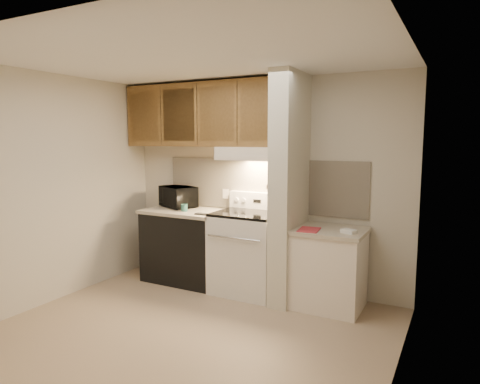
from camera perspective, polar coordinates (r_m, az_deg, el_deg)
The scene contains 50 objects.
floor at distance 4.27m, azimuth -6.30°, elevation -17.81°, with size 3.60×3.60×0.00m, color tan.
ceiling at distance 3.93m, azimuth -6.82°, elevation 17.39°, with size 3.60×3.60×0.00m, color white.
wall_back at distance 5.21m, azimuth 2.79°, elevation 1.11°, with size 3.60×0.02×2.50m, color beige.
wall_left at distance 5.14m, azimuth -23.38°, elevation 0.44°, with size 0.02×3.00×2.50m, color beige.
wall_right at distance 3.26m, azimuth 20.61°, elevation -2.96°, with size 0.02×3.00×2.50m, color beige.
backsplash at distance 5.20m, azimuth 2.73°, elevation 0.93°, with size 2.60×0.02×0.63m, color beige.
range_body at distance 5.05m, azimuth 1.06°, elevation -8.22°, with size 0.76×0.65×0.92m, color silver.
oven_window at distance 4.77m, azimuth -0.67°, elevation -8.65°, with size 0.50×0.01×0.30m, color black.
oven_handle at distance 4.68m, azimuth -0.90°, elevation -6.17°, with size 0.02×0.02×0.65m, color silver.
cooktop at distance 4.94m, azimuth 1.07°, elevation -2.90°, with size 0.74×0.64×0.03m, color black.
range_backguard at distance 5.18m, azimuth 2.49°, elevation -1.16°, with size 0.76×0.08×0.20m, color silver.
range_display at distance 5.14m, azimuth 2.29°, elevation -1.22°, with size 0.10×0.01×0.04m, color black.
range_knob_left_outer at distance 5.26m, azimuth -0.47°, elevation -1.02°, with size 0.05×0.05×0.02m, color silver.
range_knob_left_inner at distance 5.22m, azimuth 0.49°, elevation -1.09°, with size 0.05×0.05×0.02m, color silver.
range_knob_right_inner at distance 5.06m, azimuth 4.12°, elevation -1.36°, with size 0.05×0.05×0.02m, color silver.
range_knob_right_outer at distance 5.02m, azimuth 5.16°, elevation -1.43°, with size 0.05×0.05×0.02m, color silver.
dishwasher_front at distance 5.50m, azimuth -7.18°, elevation -7.25°, with size 1.00×0.63×0.87m, color black.
left_countertop at distance 5.41m, azimuth -7.25°, elevation -2.57°, with size 1.04×0.67×0.04m, color #B9AD95.
spoon_rest at distance 5.02m, azimuth -4.82°, elevation -2.98°, with size 0.22×0.07×0.02m, color black.
teal_jar at distance 5.29m, azimuth -7.44°, elevation -2.09°, with size 0.08×0.08×0.09m, color #2A6058.
outlet at distance 5.42m, azimuth -1.94°, elevation -0.25°, with size 0.08×0.01×0.12m, color silver.
microwave at distance 5.62m, azimuth -8.30°, elevation -0.63°, with size 0.49×0.33×0.27m, color black.
partition_pillar at distance 4.69m, azimuth 6.63°, elevation 0.40°, with size 0.22×0.70×2.50m, color beige.
pillar_trim at distance 4.73m, azimuth 5.33°, elevation 1.08°, with size 0.01×0.70×0.04m, color brown.
knife_strip at distance 4.68m, azimuth 5.03°, elevation 1.27°, with size 0.02×0.42×0.04m, color black.
knife_blade_a at distance 4.56m, azimuth 4.14°, elevation -0.15°, with size 0.01×0.04×0.16m, color silver.
knife_handle_a at distance 4.52m, azimuth 4.06°, elevation 1.71°, with size 0.02×0.02×0.10m, color black.
knife_blade_b at distance 4.63m, azimuth 4.52°, elevation -0.16°, with size 0.01×0.04×0.18m, color silver.
knife_handle_b at distance 4.60m, azimuth 4.49°, elevation 1.80°, with size 0.02×0.02×0.10m, color black.
knife_blade_c at distance 4.70m, azimuth 4.89°, elevation -0.18°, with size 0.01×0.04×0.20m, color silver.
knife_handle_c at distance 4.68m, azimuth 4.88°, elevation 1.88°, with size 0.02×0.02×0.10m, color black.
knife_blade_d at distance 4.77m, azimuth 5.25°, elevation 0.16°, with size 0.01×0.04×0.16m, color silver.
knife_handle_d at distance 4.76m, azimuth 5.31°, elevation 1.97°, with size 0.02×0.02×0.10m, color black.
knife_blade_e at distance 4.85m, azimuth 5.63°, elevation 0.15°, with size 0.01×0.04×0.18m, color silver.
knife_handle_e at distance 4.82m, azimuth 5.59°, elevation 2.02°, with size 0.02×0.02×0.10m, color black.
oven_mitt at distance 4.90m, azimuth 5.91°, elevation 0.34°, with size 0.03×0.09×0.22m, color slate.
right_cab_base at distance 4.72m, azimuth 11.78°, elevation -10.16°, with size 0.70×0.60×0.81m, color silver.
right_countertop at distance 4.61m, azimuth 11.91°, elevation -5.11°, with size 0.74×0.64×0.04m, color #B9AD95.
red_folder at distance 4.52m, azimuth 9.19°, elevation -4.98°, with size 0.20×0.28×0.01m, color #B42D36.
white_box at distance 4.46m, azimuth 14.30°, elevation -5.09°, with size 0.14×0.10×0.04m, color white.
range_hood at distance 4.98m, azimuth 1.74°, elevation 5.16°, with size 0.78×0.44×0.15m, color silver.
hood_lip at distance 4.80m, azimuth 0.63°, elevation 4.55°, with size 0.78×0.04×0.06m, color silver.
upper_cabinets at distance 5.36m, azimuth -4.77°, elevation 10.20°, with size 2.18×0.33×0.77m, color brown.
cab_door_a at distance 5.72m, azimuth -12.68°, elevation 9.86°, with size 0.46×0.01×0.63m, color brown.
cab_gap_a at distance 5.55m, azimuth -10.51°, elevation 10.00°, with size 0.01×0.01×0.73m, color black.
cab_door_b at distance 5.38m, azimuth -8.18°, elevation 10.14°, with size 0.46×0.01×0.63m, color brown.
cab_gap_b at distance 5.23m, azimuth -5.73°, elevation 10.27°, with size 0.01×0.01×0.73m, color black.
cab_door_c at distance 5.09m, azimuth -3.12°, elevation 10.38°, with size 0.46×0.01×0.63m, color brown.
cab_gap_c at distance 4.95m, azimuth -0.37°, elevation 10.48°, with size 0.01×0.01×0.73m, color black.
cab_door_d at distance 4.83m, azimuth 2.53°, elevation 10.56°, with size 0.46×0.01×0.63m, color brown.
Camera 1 is at (2.18, -3.19, 1.80)m, focal length 32.00 mm.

